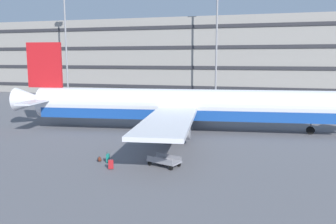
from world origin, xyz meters
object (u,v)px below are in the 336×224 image
(baggage_cart, at_px, (164,161))
(suitcase_silver, at_px, (111,164))
(suitcase_upright, at_px, (108,158))
(backpack_orange, at_px, (100,159))
(airliner, at_px, (185,106))

(baggage_cart, bearing_deg, suitcase_silver, -154.19)
(suitcase_upright, height_order, baggage_cart, suitcase_upright)
(suitcase_silver, relative_size, backpack_orange, 1.90)
(suitcase_upright, distance_m, baggage_cart, 4.77)
(airliner, height_order, backpack_orange, airliner)
(airliner, distance_m, suitcase_silver, 16.21)
(suitcase_silver, bearing_deg, airliner, 81.56)
(baggage_cart, bearing_deg, backpack_orange, -177.41)
(suitcase_silver, height_order, baggage_cart, suitcase_silver)
(backpack_orange, distance_m, baggage_cart, 5.53)
(backpack_orange, bearing_deg, suitcase_upright, -0.10)
(airliner, xyz_separation_m, baggage_cart, (1.43, -14.01, -2.53))
(airliner, xyz_separation_m, backpack_orange, (-4.09, -14.26, -2.75))
(airliner, height_order, suitcase_upright, airliner)
(baggage_cart, bearing_deg, suitcase_upright, -176.99)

